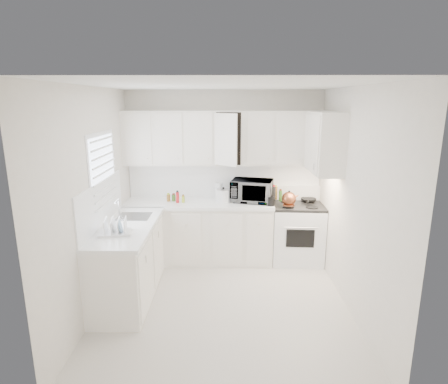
{
  "coord_description": "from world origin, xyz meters",
  "views": [
    {
      "loc": [
        0.04,
        -4.15,
        2.44
      ],
      "look_at": [
        0.0,
        0.7,
        1.25
      ],
      "focal_mm": 29.87,
      "sensor_mm": 36.0,
      "label": 1
    }
  ],
  "objects_px": {
    "microwave": "(252,188)",
    "rice_cooker": "(223,194)",
    "utensil_crock": "(271,195)",
    "tea_kettle": "(289,198)",
    "dish_rack": "(115,225)",
    "stove": "(298,225)"
  },
  "relations": [
    {
      "from": "microwave",
      "to": "rice_cooker",
      "type": "distance_m",
      "value": 0.44
    },
    {
      "from": "microwave",
      "to": "utensil_crock",
      "type": "distance_m",
      "value": 0.36
    },
    {
      "from": "tea_kettle",
      "to": "utensil_crock",
      "type": "distance_m",
      "value": 0.28
    },
    {
      "from": "rice_cooker",
      "to": "utensil_crock",
      "type": "xyz_separation_m",
      "value": [
        0.69,
        -0.22,
        0.05
      ]
    },
    {
      "from": "microwave",
      "to": "dish_rack",
      "type": "distance_m",
      "value": 2.2
    },
    {
      "from": "tea_kettle",
      "to": "microwave",
      "type": "xyz_separation_m",
      "value": [
        -0.53,
        0.2,
        0.09
      ]
    },
    {
      "from": "utensil_crock",
      "to": "stove",
      "type": "bearing_deg",
      "value": 24.01
    },
    {
      "from": "utensil_crock",
      "to": "tea_kettle",
      "type": "bearing_deg",
      "value": 8.44
    },
    {
      "from": "rice_cooker",
      "to": "stove",
      "type": "bearing_deg",
      "value": 7.31
    },
    {
      "from": "microwave",
      "to": "rice_cooker",
      "type": "relative_size",
      "value": 2.69
    },
    {
      "from": "dish_rack",
      "to": "tea_kettle",
      "type": "bearing_deg",
      "value": 19.51
    },
    {
      "from": "dish_rack",
      "to": "microwave",
      "type": "bearing_deg",
      "value": 30.95
    },
    {
      "from": "stove",
      "to": "microwave",
      "type": "bearing_deg",
      "value": 179.89
    },
    {
      "from": "dish_rack",
      "to": "utensil_crock",
      "type": "bearing_deg",
      "value": 21.96
    },
    {
      "from": "stove",
      "to": "tea_kettle",
      "type": "relative_size",
      "value": 4.49
    },
    {
      "from": "tea_kettle",
      "to": "utensil_crock",
      "type": "relative_size",
      "value": 0.8
    },
    {
      "from": "tea_kettle",
      "to": "dish_rack",
      "type": "relative_size",
      "value": 0.71
    },
    {
      "from": "stove",
      "to": "tea_kettle",
      "type": "height_order",
      "value": "tea_kettle"
    },
    {
      "from": "tea_kettle",
      "to": "rice_cooker",
      "type": "height_order",
      "value": "tea_kettle"
    },
    {
      "from": "utensil_crock",
      "to": "microwave",
      "type": "bearing_deg",
      "value": 137.62
    },
    {
      "from": "stove",
      "to": "rice_cooker",
      "type": "bearing_deg",
      "value": -177.95
    },
    {
      "from": "rice_cooker",
      "to": "utensil_crock",
      "type": "distance_m",
      "value": 0.73
    }
  ]
}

